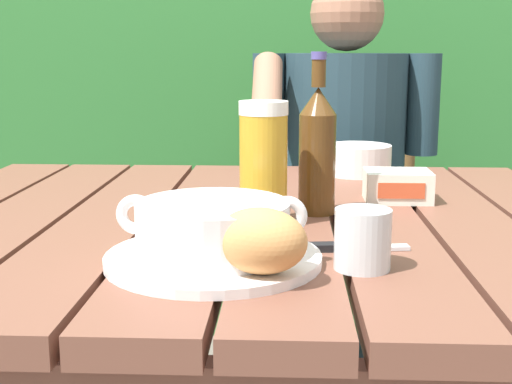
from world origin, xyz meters
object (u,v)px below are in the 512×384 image
object	(u,v)px
butter_tub	(399,186)
diner_bowl	(360,160)
person_eating	(345,164)
beer_bottle	(319,148)
soup_bowl	(215,227)
beer_glass	(265,164)
table_knife	(342,247)
chair_near_diner	(338,234)
serving_plate	(216,258)
bread_roll	(263,241)
water_glass_small	(365,239)

from	to	relation	value
butter_tub	diner_bowl	xyz separation A→B (m)	(-0.04, 0.26, 0.00)
person_eating	butter_tub	distance (m)	0.61
diner_bowl	beer_bottle	bearing A→B (deg)	-105.70
soup_bowl	beer_bottle	xyz separation A→B (m)	(0.14, 0.28, 0.06)
beer_glass	table_knife	bearing A→B (deg)	-51.93
chair_near_diner	person_eating	distance (m)	0.31
serving_plate	butter_tub	world-z (taller)	butter_tub
bread_roll	water_glass_small	bearing A→B (deg)	25.78
water_glass_small	table_knife	distance (m)	0.09
bread_roll	person_eating	bearing A→B (deg)	80.47
serving_plate	soup_bowl	world-z (taller)	soup_bowl
chair_near_diner	table_knife	xyz separation A→B (m)	(-0.08, -1.11, 0.28)
person_eating	serving_plate	bearing A→B (deg)	-103.66
serving_plate	person_eating	bearing A→B (deg)	76.34
table_knife	bread_roll	bearing A→B (deg)	-126.43
serving_plate	beer_glass	bearing A→B (deg)	74.49
bread_roll	table_knife	distance (m)	0.17
bread_roll	butter_tub	distance (m)	0.50
person_eating	table_knife	size ratio (longest dim) A/B	7.83
serving_plate	bread_roll	distance (m)	0.10
butter_tub	bread_roll	bearing A→B (deg)	-116.37
beer_bottle	water_glass_small	size ratio (longest dim) A/B	3.49
serving_plate	water_glass_small	world-z (taller)	water_glass_small
beer_glass	water_glass_small	bearing A→B (deg)	-59.02
beer_bottle	butter_tub	size ratio (longest dim) A/B	2.28
beer_glass	butter_tub	bearing A→B (deg)	37.95
table_knife	beer_bottle	bearing A→B (deg)	96.04
person_eating	water_glass_small	bearing A→B (deg)	-93.23
bread_roll	beer_bottle	size ratio (longest dim) A/B	0.49
chair_near_diner	water_glass_small	bearing A→B (deg)	-92.84
person_eating	butter_tub	size ratio (longest dim) A/B	10.66
soup_bowl	diner_bowl	world-z (taller)	soup_bowl
butter_tub	diner_bowl	size ratio (longest dim) A/B	0.81
butter_tub	table_knife	size ratio (longest dim) A/B	0.73
beer_glass	diner_bowl	xyz separation A→B (m)	(0.19, 0.44, -0.06)
chair_near_diner	beer_glass	size ratio (longest dim) A/B	4.85
bread_roll	beer_bottle	world-z (taller)	beer_bottle
beer_bottle	table_knife	size ratio (longest dim) A/B	1.68
chair_near_diner	bread_roll	world-z (taller)	chair_near_diner
soup_bowl	bread_roll	size ratio (longest dim) A/B	1.92
table_knife	chair_near_diner	bearing A→B (deg)	85.89
beer_glass	table_knife	size ratio (longest dim) A/B	1.21
bread_roll	table_knife	size ratio (longest dim) A/B	0.81
table_knife	beer_glass	bearing A→B (deg)	128.07
chair_near_diner	person_eating	xyz separation A→B (m)	(-0.00, -0.20, 0.24)
table_knife	diner_bowl	distance (m)	0.58
table_knife	butter_tub	bearing A→B (deg)	68.60
bread_roll	diner_bowl	bearing A→B (deg)	75.87
bread_roll	beer_bottle	xyz separation A→B (m)	(0.08, 0.35, 0.06)
person_eating	diner_bowl	xyz separation A→B (m)	(0.00, -0.34, 0.06)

